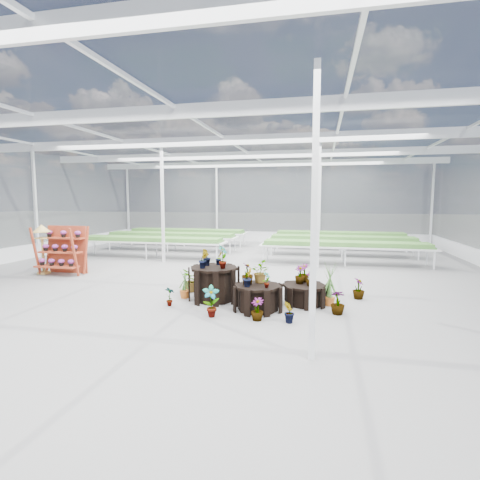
% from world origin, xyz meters
% --- Properties ---
extents(ground_plane, '(24.00, 24.00, 0.00)m').
position_xyz_m(ground_plane, '(0.00, 0.00, 0.00)').
color(ground_plane, gray).
rests_on(ground_plane, ground).
extents(greenhouse_shell, '(18.00, 24.00, 4.50)m').
position_xyz_m(greenhouse_shell, '(0.00, 0.00, 2.25)').
color(greenhouse_shell, white).
rests_on(greenhouse_shell, ground).
extents(steel_frame, '(18.00, 24.00, 4.50)m').
position_xyz_m(steel_frame, '(0.00, 0.00, 2.25)').
color(steel_frame, silver).
rests_on(steel_frame, ground).
extents(nursery_benches, '(16.00, 7.00, 0.84)m').
position_xyz_m(nursery_benches, '(0.00, 7.20, 0.42)').
color(nursery_benches, silver).
rests_on(nursery_benches, ground).
extents(plinth_tall, '(1.57, 1.57, 0.84)m').
position_xyz_m(plinth_tall, '(0.55, -1.00, 0.42)').
color(plinth_tall, black).
rests_on(plinth_tall, ground).
extents(plinth_mid, '(1.33, 1.33, 0.58)m').
position_xyz_m(plinth_mid, '(1.75, -1.60, 0.29)').
color(plinth_mid, black).
rests_on(plinth_mid, ground).
extents(plinth_low, '(1.25, 1.25, 0.48)m').
position_xyz_m(plinth_low, '(2.75, -0.90, 0.24)').
color(plinth_low, black).
rests_on(plinth_low, ground).
extents(shelf_rack, '(1.52, 0.82, 1.61)m').
position_xyz_m(shelf_rack, '(-5.29, 0.97, 0.80)').
color(shelf_rack, maroon).
rests_on(shelf_rack, ground).
extents(bird_table, '(0.48, 0.48, 1.67)m').
position_xyz_m(bird_table, '(-5.96, 0.94, 0.83)').
color(bird_table, tan).
rests_on(bird_table, ground).
extents(nursery_plants, '(4.87, 2.72, 1.42)m').
position_xyz_m(nursery_plants, '(1.61, -0.94, 0.49)').
color(nursery_plants, '#427431').
rests_on(nursery_plants, ground).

